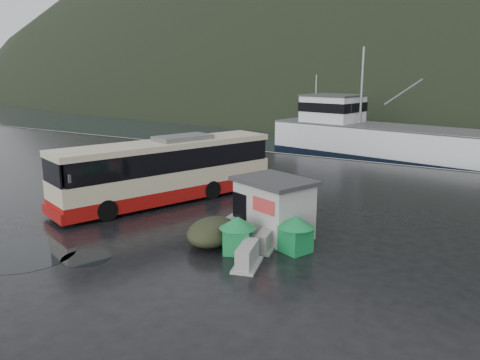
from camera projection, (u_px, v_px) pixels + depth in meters
The scene contains 14 objects.
ground at pixel (161, 217), 23.53m from camera, with size 160.00×160.00×0.00m, color black.
harbor_water at pixel (454, 101), 115.23m from camera, with size 300.00×180.00×0.02m, color black.
quay_edge at pixel (314, 157), 40.21m from camera, with size 160.00×0.60×1.50m, color #999993.
coach_bus at pixel (169, 201), 26.51m from camera, with size 3.20×12.91×3.65m, color beige, non-canonical shape.
white_van at pixel (122, 193), 28.23m from camera, with size 2.20×6.40×2.68m, color silver, non-canonical shape.
waste_bin_left at pixel (238, 252), 18.92m from camera, with size 1.08×1.08×1.52m, color #16803F, non-canonical shape.
waste_bin_right at pixel (295, 251), 19.02m from camera, with size 1.08×1.08×1.51m, color #16803F, non-canonical shape.
dome_tent at pixel (213, 244), 19.85m from camera, with size 1.99×2.79×1.10m, color #2C301D, non-canonical shape.
ticket_kiosk at pixel (273, 235), 20.92m from camera, with size 3.32×2.52×2.60m, color #B7B7B2, non-canonical shape.
jersey_barrier_a at pixel (265, 249), 19.27m from camera, with size 0.79×1.58×0.79m, color #999993, non-canonical shape.
jersey_barrier_b at pixel (230, 234), 21.06m from camera, with size 0.76×1.51×0.76m, color #999993, non-canonical shape.
jersey_barrier_c at pixel (247, 266), 17.58m from camera, with size 0.87×1.73×0.87m, color #999993, non-canonical shape.
fishing_trawler at pixel (388, 147), 45.26m from camera, with size 27.41×6.00×10.97m, color silver, non-canonical shape.
puddles at pixel (36, 255), 18.67m from camera, with size 5.43×4.02×0.01m.
Camera 1 is at (15.04, -17.20, 7.15)m, focal length 35.00 mm.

